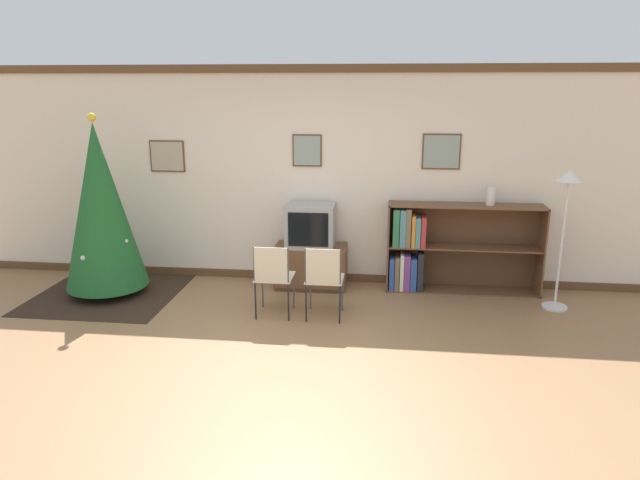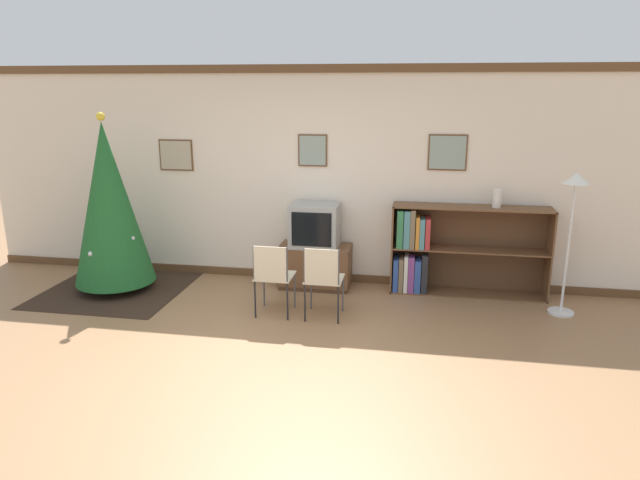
# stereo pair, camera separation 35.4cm
# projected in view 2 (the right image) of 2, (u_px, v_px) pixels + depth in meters

# --- Properties ---
(ground_plane) EXTENTS (24.00, 24.00, 0.00)m
(ground_plane) POSITION_uv_depth(u_px,v_px,m) (257.00, 369.00, 5.10)
(ground_plane) COLOR #936B47
(wall_back) EXTENTS (8.86, 0.11, 2.70)m
(wall_back) POSITION_uv_depth(u_px,v_px,m) (310.00, 176.00, 7.16)
(wall_back) COLOR silver
(wall_back) RESTS_ON ground_plane
(area_rug) EXTENTS (1.67, 1.71, 0.01)m
(area_rug) POSITION_uv_depth(u_px,v_px,m) (117.00, 288.00, 7.12)
(area_rug) COLOR #332319
(area_rug) RESTS_ON ground_plane
(christmas_tree) EXTENTS (0.96, 0.96, 2.15)m
(christmas_tree) POSITION_uv_depth(u_px,v_px,m) (109.00, 204.00, 6.83)
(christmas_tree) COLOR maroon
(christmas_tree) RESTS_ON area_rug
(tv_console) EXTENTS (0.88, 0.48, 0.53)m
(tv_console) POSITION_uv_depth(u_px,v_px,m) (315.00, 266.00, 7.13)
(tv_console) COLOR #4C311E
(tv_console) RESTS_ON ground_plane
(television) EXTENTS (0.59, 0.46, 0.53)m
(television) POSITION_uv_depth(u_px,v_px,m) (315.00, 225.00, 6.99)
(television) COLOR #9E9E99
(television) RESTS_ON tv_console
(folding_chair_left) EXTENTS (0.40, 0.40, 0.82)m
(folding_chair_left) POSITION_uv_depth(u_px,v_px,m) (273.00, 275.00, 6.16)
(folding_chair_left) COLOR beige
(folding_chair_left) RESTS_ON ground_plane
(folding_chair_right) EXTENTS (0.40, 0.40, 0.82)m
(folding_chair_right) POSITION_uv_depth(u_px,v_px,m) (323.00, 278.00, 6.07)
(folding_chair_right) COLOR beige
(folding_chair_right) RESTS_ON ground_plane
(bookshelf) EXTENTS (1.84, 0.36, 1.08)m
(bookshelf) POSITION_uv_depth(u_px,v_px,m) (439.00, 251.00, 6.88)
(bookshelf) COLOR brown
(bookshelf) RESTS_ON ground_plane
(vase) EXTENTS (0.10, 0.10, 0.22)m
(vase) POSITION_uv_depth(u_px,v_px,m) (497.00, 198.00, 6.60)
(vase) COLOR silver
(vase) RESTS_ON bookshelf
(standing_lamp) EXTENTS (0.28, 0.28, 1.58)m
(standing_lamp) POSITION_uv_depth(u_px,v_px,m) (573.00, 207.00, 6.04)
(standing_lamp) COLOR silver
(standing_lamp) RESTS_ON ground_plane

